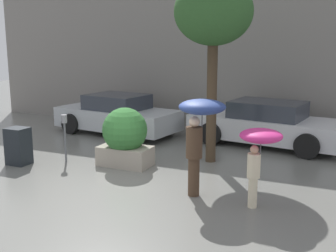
{
  "coord_description": "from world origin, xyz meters",
  "views": [
    {
      "loc": [
        4.19,
        -6.91,
        2.95
      ],
      "look_at": [
        0.37,
        1.6,
        1.05
      ],
      "focal_mm": 45.0,
      "sensor_mm": 36.0,
      "label": 1
    }
  ],
  "objects": [
    {
      "name": "building_facade",
      "position": [
        0.0,
        6.5,
        3.0
      ],
      "size": [
        18.0,
        0.3,
        6.0
      ],
      "color": "gray",
      "rests_on": "ground"
    },
    {
      "name": "person_child",
      "position": [
        2.73,
        0.23,
        1.16
      ],
      "size": [
        0.75,
        0.75,
        1.45
      ],
      "rotation": [
        0.0,
        0.0,
        -0.02
      ],
      "color": "beige",
      "rests_on": "ground"
    },
    {
      "name": "street_tree",
      "position": [
        1.02,
        2.73,
        3.54
      ],
      "size": [
        1.85,
        1.85,
        4.39
      ],
      "color": "#423323",
      "rests_on": "ground"
    },
    {
      "name": "planter_box",
      "position": [
        -0.73,
        1.55,
        0.71
      ],
      "size": [
        1.25,
        1.07,
        1.4
      ],
      "color": "#9E9384",
      "rests_on": "ground"
    },
    {
      "name": "parked_car_near",
      "position": [
        1.96,
        5.0,
        0.59
      ],
      "size": [
        4.57,
        2.39,
        1.26
      ],
      "rotation": [
        0.0,
        0.0,
        1.43
      ],
      "color": "silver",
      "rests_on": "ground"
    },
    {
      "name": "ground_plane",
      "position": [
        0.0,
        0.0,
        0.0
      ],
      "size": [
        40.0,
        40.0,
        0.0
      ],
      "primitive_type": "plane",
      "color": "slate"
    },
    {
      "name": "person_adult",
      "position": [
        1.56,
        0.39,
        1.45
      ],
      "size": [
        0.88,
        0.88,
        1.88
      ],
      "rotation": [
        0.0,
        0.0,
        0.33
      ],
      "color": "#473323",
      "rests_on": "ground"
    },
    {
      "name": "newspaper_box",
      "position": [
        -3.14,
        0.59,
        0.45
      ],
      "size": [
        0.5,
        0.44,
        0.9
      ],
      "color": "#1E2328",
      "rests_on": "ground"
    },
    {
      "name": "parking_meter",
      "position": [
        -2.21,
        1.2,
        0.86
      ],
      "size": [
        0.14,
        0.14,
        1.19
      ],
      "color": "#595B60",
      "rests_on": "ground"
    },
    {
      "name": "parked_car_far",
      "position": [
        -2.75,
        4.58,
        0.59
      ],
      "size": [
        4.18,
        2.33,
        1.26
      ],
      "rotation": [
        0.0,
        0.0,
        1.44
      ],
      "color": "#B7BCC1",
      "rests_on": "ground"
    }
  ]
}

